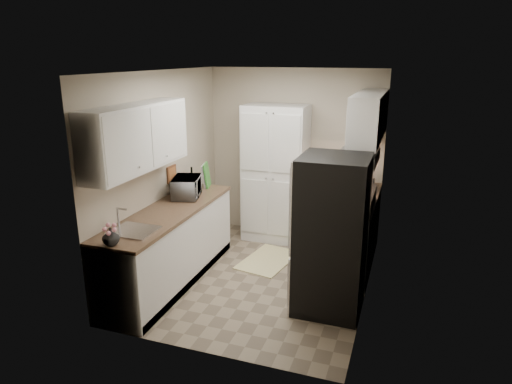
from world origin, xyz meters
TOP-DOWN VIEW (x-y plane):
  - ground at (0.00, 0.00)m, footprint 3.20×3.20m
  - room_shell at (-0.02, -0.01)m, footprint 2.64×3.24m
  - pantry_cabinet at (-0.20, 1.32)m, footprint 0.90×0.55m
  - base_cabinet_left at (-0.99, -0.43)m, footprint 0.60×2.30m
  - countertop_left at (-0.99, -0.43)m, footprint 0.63×2.33m
  - base_cabinet_right at (0.99, 1.19)m, footprint 0.60×0.80m
  - countertop_right at (0.99, 1.19)m, footprint 0.63×0.83m
  - electric_range at (0.97, 0.39)m, footprint 0.71×0.78m
  - refrigerator at (0.94, -0.41)m, footprint 0.70×0.72m
  - microwave at (-1.02, 0.10)m, footprint 0.45×0.55m
  - wine_bottle at (-1.07, 0.35)m, footprint 0.08×0.08m
  - flower_vase at (-0.99, -1.52)m, footprint 0.19×0.19m
  - cutting_board at (-0.98, 0.63)m, footprint 0.09×0.26m
  - toaster_oven at (1.07, 1.14)m, footprint 0.34×0.42m
  - fruit_basket at (1.07, 1.12)m, footprint 0.36×0.36m
  - kitchen_mat at (-0.05, 0.50)m, footprint 0.72×1.00m

SIDE VIEW (x-z plane):
  - ground at x=0.00m, z-range 0.00..0.00m
  - kitchen_mat at x=-0.05m, z-range 0.00..0.01m
  - base_cabinet_left at x=-0.99m, z-range 0.00..0.88m
  - base_cabinet_right at x=0.99m, z-range 0.00..0.88m
  - electric_range at x=0.97m, z-range -0.09..1.04m
  - refrigerator at x=0.94m, z-range 0.00..1.70m
  - countertop_left at x=-0.99m, z-range 0.88..0.92m
  - countertop_right at x=0.99m, z-range 0.88..0.92m
  - pantry_cabinet at x=-0.20m, z-range 0.00..2.00m
  - flower_vase at x=-0.99m, z-range 0.92..1.09m
  - toaster_oven at x=1.07m, z-range 0.92..1.15m
  - microwave at x=-1.02m, z-range 0.92..1.18m
  - wine_bottle at x=-1.07m, z-range 0.92..1.23m
  - cutting_board at x=-0.98m, z-range 0.92..1.25m
  - fruit_basket at x=1.07m, z-range 1.15..1.27m
  - room_shell at x=-0.02m, z-range 0.37..2.89m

